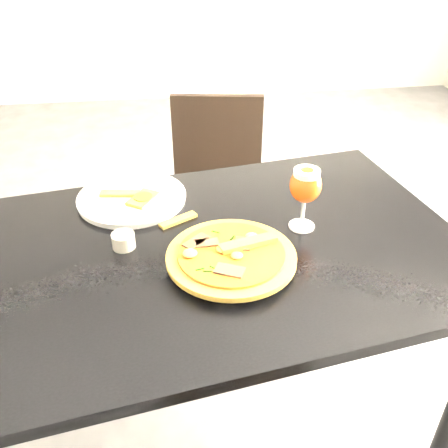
{
  "coord_description": "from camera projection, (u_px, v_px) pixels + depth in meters",
  "views": [
    {
      "loc": [
        -0.13,
        -1.28,
        1.47
      ],
      "look_at": [
        -0.0,
        -0.31,
        0.83
      ],
      "focal_mm": 40.0,
      "sensor_mm": 36.0,
      "label": 1
    }
  ],
  "objects": [
    {
      "name": "chair_far",
      "position": [
        217.0,
        193.0,
        2.04
      ],
      "size": [
        0.44,
        0.44,
        0.83
      ],
      "rotation": [
        0.0,
        0.0,
        -0.16
      ],
      "color": "black",
      "rests_on": "ground"
    },
    {
      "name": "plate_second",
      "position": [
        132.0,
        198.0,
        1.41
      ],
      "size": [
        0.39,
        0.39,
        0.02
      ],
      "primitive_type": "cylinder",
      "rotation": [
        0.0,
        0.0,
        0.36
      ],
      "color": "white",
      "rests_on": "dining_table"
    },
    {
      "name": "plate_main",
      "position": [
        237.0,
        260.0,
        1.17
      ],
      "size": [
        0.3,
        0.3,
        0.01
      ],
      "primitive_type": "cylinder",
      "rotation": [
        0.0,
        0.0,
        -0.16
      ],
      "color": "white",
      "rests_on": "dining_table"
    },
    {
      "name": "pizza",
      "position": [
        232.0,
        255.0,
        1.15
      ],
      "size": [
        0.3,
        0.3,
        0.03
      ],
      "rotation": [
        0.0,
        0.0,
        -0.06
      ],
      "color": "olive",
      "rests_on": "plate_main"
    },
    {
      "name": "ground",
      "position": [
        213.0,
        363.0,
        1.88
      ],
      "size": [
        6.0,
        6.0,
        0.0
      ],
      "primitive_type": "plane",
      "color": "#4A4A4C",
      "rests_on": "ground"
    },
    {
      "name": "loose_crust",
      "position": [
        178.0,
        220.0,
        1.32
      ],
      "size": [
        0.11,
        0.07,
        0.01
      ],
      "primitive_type": "cube",
      "rotation": [
        0.0,
        0.0,
        0.51
      ],
      "color": "olive",
      "rests_on": "dining_table"
    },
    {
      "name": "sauce_cup",
      "position": [
        123.0,
        240.0,
        1.21
      ],
      "size": [
        0.06,
        0.06,
        0.04
      ],
      "color": "#B4AFA2",
      "rests_on": "dining_table"
    },
    {
      "name": "crust_scraps",
      "position": [
        135.0,
        197.0,
        1.39
      ],
      "size": [
        0.17,
        0.11,
        0.01
      ],
      "rotation": [
        0.0,
        0.0,
        0.3
      ],
      "color": "olive",
      "rests_on": "plate_second"
    },
    {
      "name": "dining_table",
      "position": [
        222.0,
        273.0,
        1.28
      ],
      "size": [
        1.31,
        0.98,
        0.75
      ],
      "rotation": [
        0.0,
        0.0,
        0.16
      ],
      "color": "black",
      "rests_on": "ground"
    },
    {
      "name": "beer_glass",
      "position": [
        306.0,
        186.0,
        1.23
      ],
      "size": [
        0.08,
        0.08,
        0.17
      ],
      "color": "silver",
      "rests_on": "dining_table"
    }
  ]
}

